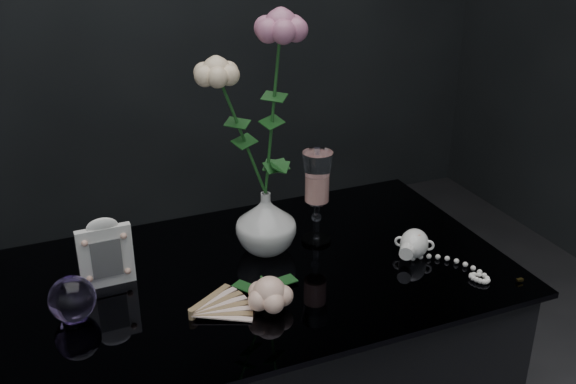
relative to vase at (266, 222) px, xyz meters
name	(u,v)px	position (x,y,z in m)	size (l,w,h in m)	color
vase	(266,222)	(0.00, 0.00, 0.00)	(0.13, 0.13, 0.13)	silver
wine_glass	(317,198)	(0.11, -0.01, 0.04)	(0.06, 0.06, 0.20)	white
picture_frame	(105,252)	(-0.33, -0.01, 0.01)	(0.11, 0.08, 0.14)	white
paperweight	(72,299)	(-0.40, -0.10, -0.02)	(0.08, 0.08, 0.08)	#A987DB
paper_fan	(192,313)	(-0.21, -0.18, -0.05)	(0.22, 0.17, 0.02)	#FCE8CA
loose_rose	(269,293)	(-0.07, -0.20, -0.03)	(0.14, 0.18, 0.06)	#FFBFA4
pearl_jar	(414,242)	(0.27, -0.14, -0.04)	(0.20, 0.21, 0.06)	white
roses	(257,105)	(-0.01, 0.00, 0.25)	(0.20, 0.11, 0.42)	#FFD3A7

